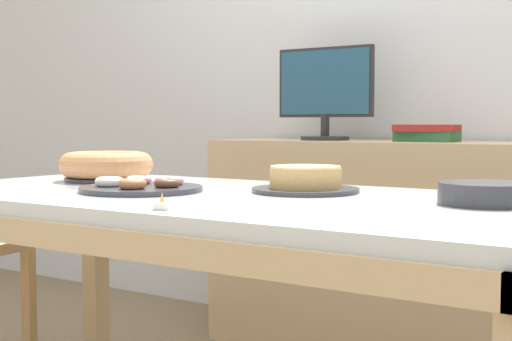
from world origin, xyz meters
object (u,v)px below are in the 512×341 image
(tealight_centre, at_px, (162,205))
(pastry_platter, at_px, (142,187))
(computer_monitor, at_px, (325,94))
(cake_chocolate_round, at_px, (306,181))
(cake_golden_bundt, at_px, (106,166))
(plate_stack, at_px, (486,194))
(book_stack, at_px, (427,133))
(tealight_right_edge, at_px, (491,192))

(tealight_centre, bearing_deg, pastry_platter, 138.11)
(computer_monitor, xyz_separation_m, cake_chocolate_round, (0.44, -0.96, -0.27))
(cake_golden_bundt, bearing_deg, cake_chocolate_round, 1.38)
(cake_golden_bundt, bearing_deg, plate_stack, -0.77)
(book_stack, bearing_deg, cake_chocolate_round, -89.28)
(book_stack, relative_size, cake_golden_bundt, 0.82)
(pastry_platter, relative_size, tealight_right_edge, 8.20)
(plate_stack, bearing_deg, book_stack, 116.32)
(plate_stack, relative_size, tealight_right_edge, 5.25)
(cake_chocolate_round, bearing_deg, book_stack, 90.72)
(cake_golden_bundt, bearing_deg, tealight_centre, -36.84)
(computer_monitor, relative_size, book_stack, 1.75)
(computer_monitor, xyz_separation_m, book_stack, (0.43, 0.00, -0.16))
(pastry_platter, relative_size, plate_stack, 1.56)
(tealight_centre, distance_m, tealight_right_edge, 0.83)
(book_stack, distance_m, tealight_centre, 1.47)
(cake_golden_bundt, distance_m, plate_stack, 1.19)
(pastry_platter, bearing_deg, book_stack, 72.70)
(book_stack, bearing_deg, tealight_centre, -92.15)
(cake_chocolate_round, relative_size, tealight_right_edge, 7.10)
(tealight_right_edge, bearing_deg, cake_golden_bundt, -171.13)
(pastry_platter, bearing_deg, cake_chocolate_round, 30.06)
(pastry_platter, distance_m, plate_stack, 0.88)
(cake_chocolate_round, bearing_deg, cake_golden_bundt, -178.62)
(book_stack, relative_size, pastry_platter, 0.74)
(tealight_centre, relative_size, tealight_right_edge, 1.00)
(cake_golden_bundt, bearing_deg, book_stack, 54.41)
(cake_chocolate_round, distance_m, tealight_right_edge, 0.47)
(plate_stack, xyz_separation_m, tealight_centre, (-0.55, -0.47, -0.01))
(book_stack, xyz_separation_m, tealight_centre, (-0.05, -1.46, -0.14))
(book_stack, xyz_separation_m, cake_chocolate_round, (0.01, -0.96, -0.12))
(computer_monitor, xyz_separation_m, cake_golden_bundt, (-0.27, -0.97, -0.26))
(tealight_right_edge, bearing_deg, tealight_centre, -127.45)
(plate_stack, xyz_separation_m, tealight_right_edge, (-0.04, 0.20, -0.01))
(cake_golden_bundt, bearing_deg, tealight_right_edge, 8.87)
(book_stack, height_order, tealight_centre, book_stack)
(tealight_right_edge, bearing_deg, computer_monitor, 138.04)
(cake_chocolate_round, height_order, tealight_centre, cake_chocolate_round)
(computer_monitor, distance_m, book_stack, 0.46)
(pastry_platter, height_order, plate_stack, plate_stack)
(book_stack, distance_m, pastry_platter, 1.24)
(cake_chocolate_round, xyz_separation_m, tealight_right_edge, (0.44, 0.16, -0.02))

